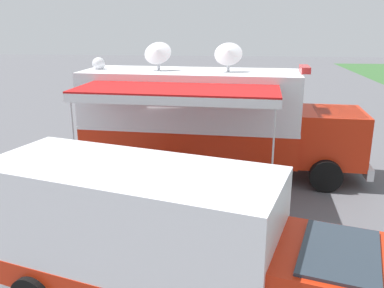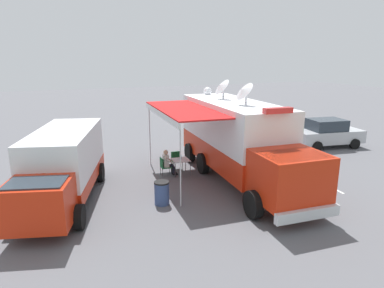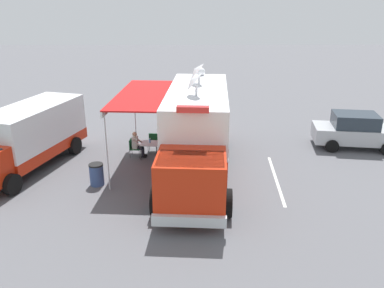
# 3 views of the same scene
# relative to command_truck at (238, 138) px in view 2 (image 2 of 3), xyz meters

# --- Properties ---
(ground_plane) EXTENTS (100.00, 100.00, 0.00)m
(ground_plane) POSITION_rel_command_truck_xyz_m (-0.09, -0.74, -1.95)
(ground_plane) COLOR #5B5B60
(lot_stripe) EXTENTS (0.45, 4.80, 0.01)m
(lot_stripe) POSITION_rel_command_truck_xyz_m (-3.36, 0.84, -1.94)
(lot_stripe) COLOR silver
(lot_stripe) RESTS_ON ground
(command_truck) EXTENTS (5.25, 9.64, 4.53)m
(command_truck) POSITION_rel_command_truck_xyz_m (0.00, 0.00, 0.00)
(command_truck) COLOR red
(command_truck) RESTS_ON ground
(folding_table) EXTENTS (0.85, 0.85, 0.73)m
(folding_table) POSITION_rel_command_truck_xyz_m (2.16, -1.65, -1.27)
(folding_table) COLOR silver
(folding_table) RESTS_ON ground
(water_bottle) EXTENTS (0.07, 0.07, 0.22)m
(water_bottle) POSITION_rel_command_truck_xyz_m (2.14, -1.68, -1.11)
(water_bottle) COLOR #4C99D8
(water_bottle) RESTS_ON folding_table
(folding_chair_at_table) EXTENTS (0.51, 0.51, 0.87)m
(folding_chair_at_table) POSITION_rel_command_truck_xyz_m (2.96, -1.76, -1.43)
(folding_chair_at_table) COLOR #19562D
(folding_chair_at_table) RESTS_ON ground
(folding_chair_beside_table) EXTENTS (0.51, 0.51, 0.87)m
(folding_chair_beside_table) POSITION_rel_command_truck_xyz_m (2.06, -2.50, -1.43)
(folding_chair_beside_table) COLOR #19562D
(folding_chair_beside_table) RESTS_ON ground
(seated_responder) EXTENTS (0.68, 0.58, 1.25)m
(seated_responder) POSITION_rel_command_truck_xyz_m (2.77, -1.75, -1.30)
(seated_responder) COLOR silver
(seated_responder) RESTS_ON ground
(trash_bin) EXTENTS (0.57, 0.57, 0.91)m
(trash_bin) POSITION_rel_command_truck_xyz_m (4.04, 1.29, -1.49)
(trash_bin) COLOR #384C7F
(trash_bin) RESTS_ON ground
(support_truck) EXTENTS (3.86, 7.10, 2.70)m
(support_truck) POSITION_rel_command_truck_xyz_m (7.41, -0.57, -0.56)
(support_truck) COLOR white
(support_truck) RESTS_ON ground
(car_behind_truck) EXTENTS (4.43, 2.49, 1.76)m
(car_behind_truck) POSITION_rel_command_truck_xyz_m (-8.13, -2.93, -1.07)
(car_behind_truck) COLOR #B2B5BA
(car_behind_truck) RESTS_ON ground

